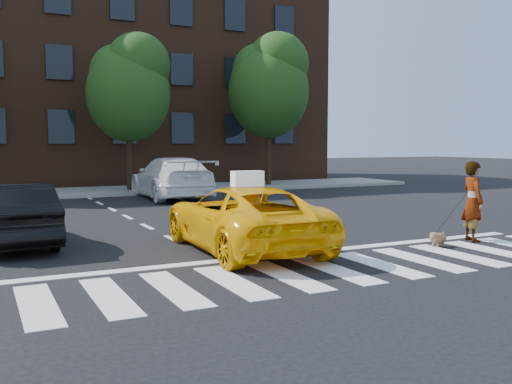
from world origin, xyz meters
TOP-DOWN VIEW (x-y plane):
  - ground at (0.00, 0.00)m, footprint 120.00×120.00m
  - crosswalk at (0.00, 0.00)m, footprint 13.00×2.40m
  - stop_line at (0.00, 1.60)m, footprint 12.00×0.30m
  - sidewalk_far at (0.00, 17.50)m, footprint 30.00×4.00m
  - building at (0.00, 25.00)m, footprint 26.00×10.00m
  - tree_mid at (0.53, 17.00)m, footprint 3.69×3.69m
  - tree_right at (7.53, 17.00)m, footprint 4.00×4.00m
  - taxi at (-0.64, 2.50)m, footprint 2.43×4.99m
  - black_sedan at (-5.00, 5.22)m, footprint 1.70×4.26m
  - white_suv at (1.40, 13.79)m, footprint 2.53×5.83m
  - woman at (4.53, 1.10)m, footprint 0.63×0.78m
  - dog at (3.28, 0.89)m, footprint 0.58×0.36m
  - taxi_sign at (-0.64, 2.30)m, footprint 0.66×0.30m

SIDE VIEW (x-z plane):
  - ground at x=0.00m, z-range 0.00..0.00m
  - crosswalk at x=0.00m, z-range 0.00..0.01m
  - stop_line at x=0.00m, z-range 0.00..0.01m
  - sidewalk_far at x=0.00m, z-range 0.00..0.15m
  - dog at x=3.28m, z-range 0.03..0.37m
  - taxi at x=-0.64m, z-range 0.00..1.37m
  - black_sedan at x=-5.00m, z-range 0.00..1.38m
  - white_suv at x=1.40m, z-range 0.00..1.67m
  - woman at x=4.53m, z-range 0.00..1.85m
  - taxi_sign at x=-0.64m, z-range 1.37..1.69m
  - tree_mid at x=0.53m, z-range 1.30..8.40m
  - tree_right at x=7.53m, z-range 1.41..9.11m
  - building at x=0.00m, z-range 0.00..12.00m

